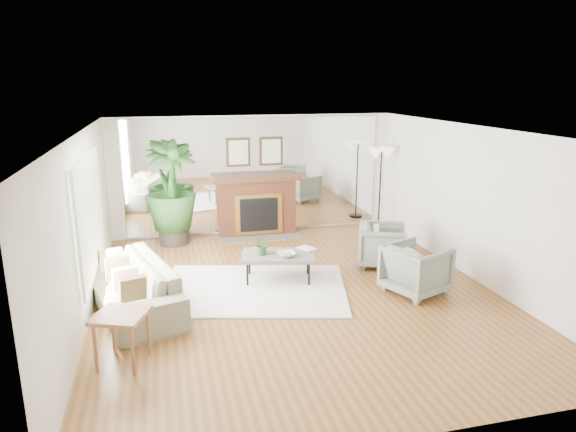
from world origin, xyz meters
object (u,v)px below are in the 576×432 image
object	(u,v)px
fireplace	(257,204)
floor_lamp	(381,161)
coffee_table	(278,256)
sofa	(131,285)
armchair_front	(416,269)
armchair_back	(382,245)
potted_ficus	(171,190)
side_table	(121,322)

from	to	relation	value
fireplace	floor_lamp	xyz separation A→B (m)	(2.58, -0.48, 0.90)
coffee_table	sofa	xyz separation A→B (m)	(-2.28, -0.49, -0.08)
fireplace	armchair_front	size ratio (longest dim) A/B	2.42
armchair_back	sofa	bearing A→B (deg)	123.46
fireplace	sofa	world-z (taller)	fireplace
fireplace	armchair_front	distance (m)	4.11
potted_ficus	floor_lamp	bearing A→B (deg)	-3.07
potted_ficus	fireplace	bearing A→B (deg)	7.88
armchair_front	coffee_table	bearing A→B (deg)	41.36
armchair_back	potted_ficus	bearing A→B (deg)	81.28
side_table	floor_lamp	distance (m)	6.71
sofa	floor_lamp	xyz separation A→B (m)	(5.03, 2.74, 1.22)
side_table	armchair_back	bearing A→B (deg)	28.69
coffee_table	fireplace	bearing A→B (deg)	86.52
coffee_table	armchair_front	bearing A→B (deg)	-26.39
potted_ficus	floor_lamp	distance (m)	4.37
floor_lamp	potted_ficus	bearing A→B (deg)	176.93
coffee_table	armchair_front	xyz separation A→B (m)	(1.95, -0.97, -0.04)
side_table	potted_ficus	size ratio (longest dim) A/B	0.35
fireplace	floor_lamp	distance (m)	2.78
armchair_back	armchair_front	xyz separation A→B (m)	(0.00, -1.25, 0.01)
coffee_table	floor_lamp	world-z (taller)	floor_lamp
sofa	side_table	size ratio (longest dim) A/B	3.31
coffee_table	armchair_front	world-z (taller)	armchair_front
sofa	potted_ficus	xyz separation A→B (m)	(0.69, 2.97, 0.75)
sofa	armchair_front	size ratio (longest dim) A/B	2.80
armchair_front	armchair_back	bearing A→B (deg)	-22.23
armchair_back	armchair_front	size ratio (longest dim) A/B	0.97
fireplace	coffee_table	distance (m)	2.74
armchair_back	floor_lamp	world-z (taller)	floor_lamp
sofa	side_table	world-z (taller)	sofa
side_table	sofa	bearing A→B (deg)	89.17
fireplace	side_table	bearing A→B (deg)	-117.38
fireplace	sofa	bearing A→B (deg)	-127.29
potted_ficus	side_table	bearing A→B (deg)	-98.93
sofa	potted_ficus	world-z (taller)	potted_ficus
sofa	floor_lamp	bearing A→B (deg)	101.87
coffee_table	armchair_back	world-z (taller)	armchair_back
fireplace	armchair_back	bearing A→B (deg)	-53.87
coffee_table	potted_ficus	distance (m)	3.03
fireplace	coffee_table	bearing A→B (deg)	-93.48
armchair_front	floor_lamp	bearing A→B (deg)	-36.13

